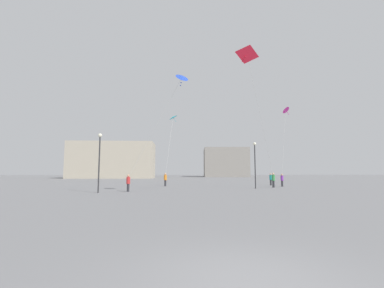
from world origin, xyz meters
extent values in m
plane|color=slate|center=(0.00, 0.00, 0.00)|extent=(300.00, 300.00, 0.00)
cylinder|color=#2D2D33|center=(12.24, 28.73, 0.37)|extent=(0.24, 0.24, 0.73)
cylinder|color=purple|center=(12.24, 28.73, 1.05)|extent=(0.35, 0.35, 0.64)
sphere|color=tan|center=(12.24, 28.73, 1.49)|extent=(0.24, 0.24, 0.24)
cylinder|color=#2D2D33|center=(-2.50, 30.63, 0.39)|extent=(0.25, 0.25, 0.77)
cylinder|color=orange|center=(-2.50, 30.63, 1.11)|extent=(0.37, 0.37, 0.67)
sphere|color=tan|center=(-2.50, 30.63, 1.57)|extent=(0.25, 0.25, 0.25)
cylinder|color=#2D2D33|center=(10.41, 26.82, 0.40)|extent=(0.26, 0.26, 0.79)
cylinder|color=#388C47|center=(10.41, 26.82, 1.14)|extent=(0.38, 0.38, 0.69)
sphere|color=tan|center=(10.41, 26.82, 1.61)|extent=(0.26, 0.26, 0.26)
cylinder|color=#2D2D33|center=(-5.64, 21.13, 0.37)|extent=(0.24, 0.24, 0.73)
cylinder|color=red|center=(-5.64, 21.13, 1.05)|extent=(0.35, 0.35, 0.64)
sphere|color=tan|center=(-5.64, 21.13, 1.49)|extent=(0.24, 0.24, 0.24)
cylinder|color=#2D2D33|center=(11.86, 31.71, 0.37)|extent=(0.24, 0.24, 0.75)
cylinder|color=teal|center=(11.86, 31.71, 1.07)|extent=(0.36, 0.36, 0.65)
sphere|color=tan|center=(11.86, 31.71, 1.52)|extent=(0.24, 0.24, 0.24)
cone|color=blue|center=(-0.69, 17.89, 10.03)|extent=(1.44, 1.34, 0.90)
sphere|color=blue|center=(-0.74, 18.02, 9.82)|extent=(0.10, 0.10, 0.10)
sphere|color=blue|center=(-0.78, 18.15, 9.61)|extent=(0.10, 0.10, 0.10)
sphere|color=blue|center=(-0.83, 18.29, 9.40)|extent=(0.10, 0.10, 0.10)
cylinder|color=silver|center=(-3.16, 19.51, 5.67)|extent=(4.97, 3.26, 8.74)
cone|color=#D12899|center=(13.13, 28.95, 9.90)|extent=(1.32, 1.30, 0.82)
sphere|color=#D12899|center=(13.21, 28.84, 9.69)|extent=(0.10, 0.10, 0.10)
sphere|color=#D12899|center=(13.30, 28.73, 9.48)|extent=(0.10, 0.10, 0.10)
sphere|color=#D12899|center=(13.38, 28.62, 9.27)|extent=(0.10, 0.10, 0.10)
cylinder|color=silver|center=(12.68, 28.84, 5.60)|extent=(0.91, 0.24, 8.60)
pyramid|color=red|center=(4.88, 17.29, 11.94)|extent=(1.91, 1.26, 0.99)
sphere|color=red|center=(4.75, 17.27, 11.71)|extent=(0.10, 0.10, 0.10)
sphere|color=red|center=(4.61, 17.27, 11.50)|extent=(0.10, 0.10, 0.10)
sphere|color=red|center=(4.47, 17.27, 11.29)|extent=(0.10, 0.10, 0.10)
cylinder|color=silver|center=(7.65, 22.04, 6.61)|extent=(5.55, 9.57, 10.64)
cone|color=#1EB2C6|center=(-1.58, 32.66, 9.51)|extent=(1.44, 1.52, 0.80)
sphere|color=#1EB2C6|center=(-1.45, 32.63, 9.30)|extent=(0.10, 0.10, 0.10)
sphere|color=#1EB2C6|center=(-1.31, 32.59, 9.09)|extent=(0.10, 0.10, 0.10)
sphere|color=#1EB2C6|center=(-1.18, 32.55, 8.88)|extent=(0.10, 0.10, 0.10)
cylinder|color=silver|center=(-2.04, 31.65, 5.40)|extent=(0.94, 2.06, 8.21)
cube|color=#B2A893|center=(-19.00, 73.81, 5.08)|extent=(23.26, 11.29, 10.15)
cube|color=gray|center=(17.00, 92.32, 5.12)|extent=(16.42, 15.21, 10.24)
cylinder|color=#2D2D30|center=(-8.03, 19.85, 2.49)|extent=(0.12, 0.12, 4.97)
sphere|color=#EAE5C6|center=(-8.03, 19.85, 5.12)|extent=(0.36, 0.36, 0.36)
cylinder|color=#2D2D30|center=(7.69, 24.99, 2.42)|extent=(0.12, 0.12, 4.84)
sphere|color=#EAE5C6|center=(7.69, 24.99, 4.99)|extent=(0.36, 0.36, 0.36)
camera|label=1|loc=(-1.26, -4.70, 1.87)|focal=25.19mm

